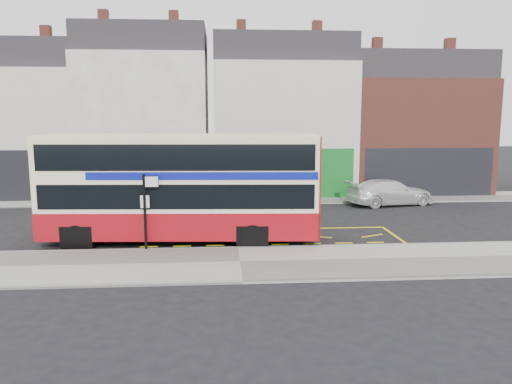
{
  "coord_description": "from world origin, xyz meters",
  "views": [
    {
      "loc": [
        -0.68,
        -19.39,
        5.34
      ],
      "look_at": [
        0.88,
        2.0,
        1.95
      ],
      "focal_mm": 35.0,
      "sensor_mm": 36.0,
      "label": 1
    }
  ],
  "objects": [
    {
      "name": "terrace_green_shop",
      "position": [
        3.5,
        14.99,
        5.07
      ],
      "size": [
        9.0,
        8.01,
        11.3
      ],
      "color": "silver",
      "rests_on": "ground"
    },
    {
      "name": "bus_stop_post",
      "position": [
        -3.5,
        -0.39,
        1.91
      ],
      "size": [
        0.73,
        0.13,
        2.92
      ],
      "rotation": [
        0.0,
        0.0,
        0.02
      ],
      "color": "black",
      "rests_on": "pavement"
    },
    {
      "name": "car_silver",
      "position": [
        -6.59,
        8.71,
        0.73
      ],
      "size": [
        4.51,
        2.32,
        1.47
      ],
      "primitive_type": "imported",
      "rotation": [
        0.0,
        0.0,
        1.71
      ],
      "color": "#A3A3A7",
      "rests_on": "ground"
    },
    {
      "name": "car_grey",
      "position": [
        1.91,
        9.24,
        0.67
      ],
      "size": [
        4.28,
        2.7,
        1.33
      ],
      "primitive_type": "imported",
      "rotation": [
        0.0,
        0.0,
        1.22
      ],
      "color": "#36373C",
      "rests_on": "ground"
    },
    {
      "name": "kerb",
      "position": [
        0.0,
        -0.38,
        0.07
      ],
      "size": [
        40.0,
        0.15,
        0.15
      ],
      "primitive_type": "cube",
      "color": "gray",
      "rests_on": "ground"
    },
    {
      "name": "road_markings",
      "position": [
        0.0,
        1.6,
        0.01
      ],
      "size": [
        14.0,
        3.4,
        0.01
      ],
      "primitive_type": null,
      "color": "yellow",
      "rests_on": "ground"
    },
    {
      "name": "double_decker_bus",
      "position": [
        -2.26,
        1.1,
        2.36
      ],
      "size": [
        11.38,
        3.28,
        4.49
      ],
      "rotation": [
        0.0,
        0.0,
        -0.06
      ],
      "color": "#FAF3BE",
      "rests_on": "ground"
    },
    {
      "name": "terrace_far_left",
      "position": [
        -13.5,
        14.99,
        4.82
      ],
      "size": [
        8.0,
        8.01,
        10.8
      ],
      "color": "silver",
      "rests_on": "ground"
    },
    {
      "name": "car_white",
      "position": [
        9.31,
        8.96,
        0.75
      ],
      "size": [
        5.48,
        3.11,
        1.5
      ],
      "primitive_type": "imported",
      "rotation": [
        0.0,
        0.0,
        1.78
      ],
      "color": "white",
      "rests_on": "ground"
    },
    {
      "name": "far_pavement",
      "position": [
        0.0,
        11.0,
        0.07
      ],
      "size": [
        50.0,
        3.0,
        0.15
      ],
      "primitive_type": "cube",
      "color": "#9F9C96",
      "rests_on": "ground"
    },
    {
      "name": "terrace_left",
      "position": [
        -5.5,
        14.99,
        5.32
      ],
      "size": [
        8.0,
        8.01,
        11.8
      ],
      "color": "white",
      "rests_on": "ground"
    },
    {
      "name": "terrace_right",
      "position": [
        12.5,
        14.99,
        4.57
      ],
      "size": [
        9.0,
        8.01,
        10.3
      ],
      "color": "brown",
      "rests_on": "ground"
    },
    {
      "name": "pavement",
      "position": [
        0.0,
        -2.3,
        0.07
      ],
      "size": [
        40.0,
        4.0,
        0.15
      ],
      "primitive_type": "cube",
      "color": "#9F9C96",
      "rests_on": "ground"
    },
    {
      "name": "ground",
      "position": [
        0.0,
        0.0,
        0.0
      ],
      "size": [
        120.0,
        120.0,
        0.0
      ],
      "primitive_type": "plane",
      "color": "black",
      "rests_on": "ground"
    },
    {
      "name": "street_tree_right",
      "position": [
        3.55,
        12.34,
        3.47
      ],
      "size": [
        2.36,
        2.36,
        5.1
      ],
      "color": "#2F2015",
      "rests_on": "ground"
    }
  ]
}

